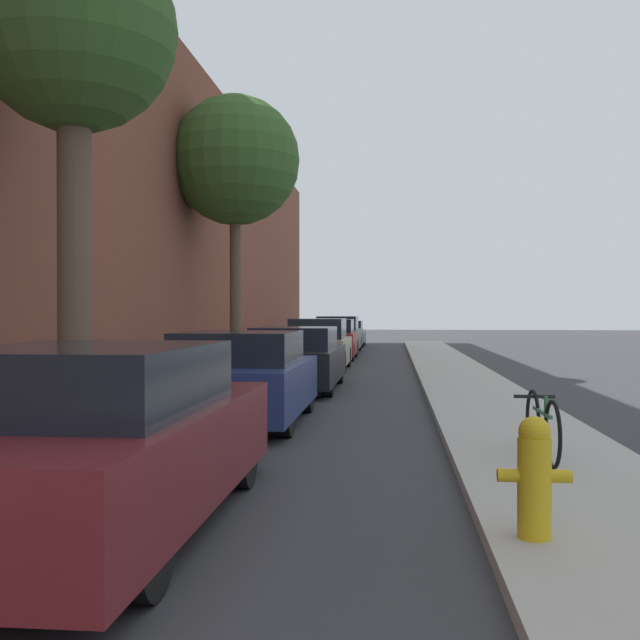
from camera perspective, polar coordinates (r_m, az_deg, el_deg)
name	(u,v)px	position (r m, az deg, el deg)	size (l,w,h in m)	color
ground_plane	(332,391)	(15.99, 0.91, -5.37)	(120.00, 120.00, 0.00)	#333335
sidewalk_left	(197,387)	(16.47, -9.23, -4.99)	(2.00, 52.00, 0.12)	#ADA89E
sidewalk_right	(472,390)	(16.02, 11.35, -5.15)	(2.00, 52.00, 0.12)	#ADA89E
building_facade_left	(135,196)	(16.98, -13.72, 9.07)	(0.70, 52.00, 8.34)	brown
parked_car_maroon	(96,440)	(6.06, -16.51, -8.66)	(1.87, 4.51, 1.40)	black
parked_car_navy	(241,379)	(11.38, -5.92, -4.40)	(1.86, 4.06, 1.36)	black
parked_car_black	(296,359)	(16.31, -1.82, -2.95)	(1.83, 4.66, 1.34)	black
parked_car_champagne	(319,346)	(21.95, -0.10, -1.96)	(1.70, 4.24, 1.48)	black
parked_car_red	(330,340)	(27.07, 0.78, -1.51)	(1.82, 3.93, 1.43)	black
parked_car_teal	(338,335)	(31.93, 1.38, -1.15)	(1.83, 4.55, 1.51)	black
parked_car_grey	(346,334)	(37.44, 2.00, -1.05)	(1.76, 4.39, 1.27)	black
street_tree_near	(74,38)	(10.01, -18.00, 19.47)	(2.44, 2.44, 6.12)	brown
street_tree_far	(235,162)	(19.60, -6.39, 11.74)	(3.26, 3.26, 7.00)	brown
fire_hydrant	(534,476)	(5.41, 15.80, -11.18)	(0.49, 0.23, 0.82)	gold
bicycle	(542,426)	(8.28, 16.34, -7.64)	(0.44, 1.65, 0.68)	black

